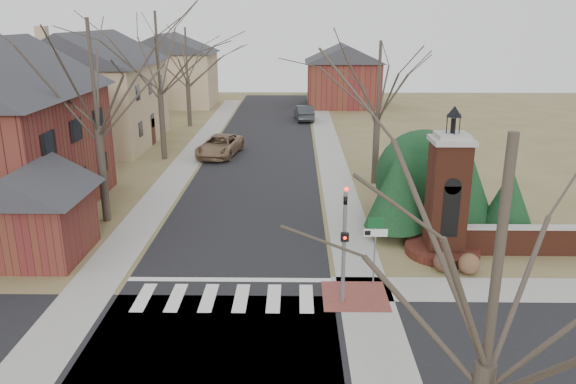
{
  "coord_description": "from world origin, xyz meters",
  "views": [
    {
      "loc": [
        2.59,
        -17.69,
        9.88
      ],
      "look_at": [
        2.25,
        6.0,
        2.49
      ],
      "focal_mm": 35.0,
      "sensor_mm": 36.0,
      "label": 1
    }
  ],
  "objects_px": {
    "traffic_signal_pole": "(344,236)",
    "sign_post": "(375,238)",
    "pickup_truck": "(220,146)",
    "brick_gate_monument": "(446,207)",
    "distant_car": "(304,113)"
  },
  "relations": [
    {
      "from": "brick_gate_monument",
      "to": "pickup_truck",
      "type": "relative_size",
      "value": 1.18
    },
    {
      "from": "sign_post",
      "to": "brick_gate_monument",
      "type": "xyz_separation_m",
      "value": [
        3.41,
        3.01,
        0.22
      ]
    },
    {
      "from": "brick_gate_monument",
      "to": "pickup_truck",
      "type": "distance_m",
      "value": 21.72
    },
    {
      "from": "traffic_signal_pole",
      "to": "brick_gate_monument",
      "type": "distance_m",
      "value": 6.47
    },
    {
      "from": "brick_gate_monument",
      "to": "distant_car",
      "type": "height_order",
      "value": "brick_gate_monument"
    },
    {
      "from": "traffic_signal_pole",
      "to": "pickup_truck",
      "type": "xyz_separation_m",
      "value": [
        -7.37,
        22.43,
        -1.83
      ]
    },
    {
      "from": "sign_post",
      "to": "pickup_truck",
      "type": "relative_size",
      "value": 0.5
    },
    {
      "from": "pickup_truck",
      "to": "distant_car",
      "type": "xyz_separation_m",
      "value": [
        6.47,
        15.14,
        -0.0
      ]
    },
    {
      "from": "sign_post",
      "to": "brick_gate_monument",
      "type": "bearing_deg",
      "value": 41.42
    },
    {
      "from": "pickup_truck",
      "to": "brick_gate_monument",
      "type": "bearing_deg",
      "value": -46.79
    },
    {
      "from": "traffic_signal_pole",
      "to": "sign_post",
      "type": "xyz_separation_m",
      "value": [
        1.29,
        1.41,
        -0.64
      ]
    },
    {
      "from": "sign_post",
      "to": "distant_car",
      "type": "xyz_separation_m",
      "value": [
        -2.19,
        36.15,
        -1.19
      ]
    },
    {
      "from": "traffic_signal_pole",
      "to": "sign_post",
      "type": "relative_size",
      "value": 1.64
    },
    {
      "from": "traffic_signal_pole",
      "to": "brick_gate_monument",
      "type": "xyz_separation_m",
      "value": [
        4.7,
        4.42,
        -0.42
      ]
    },
    {
      "from": "pickup_truck",
      "to": "sign_post",
      "type": "bearing_deg",
      "value": -58.22
    }
  ]
}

